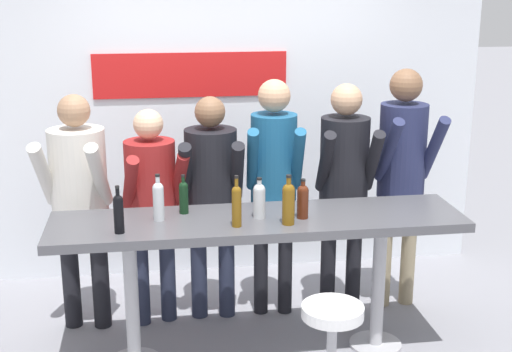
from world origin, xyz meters
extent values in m
cube|color=silver|center=(0.00, 1.58, 1.25)|extent=(4.27, 0.10, 2.51)
cube|color=red|center=(-0.33, 1.52, 1.71)|extent=(1.57, 0.02, 0.36)
cube|color=#4C4C51|center=(0.00, 0.00, 0.96)|extent=(2.67, 0.64, 0.06)
cylinder|color=#B2B2B7|center=(-0.83, 0.00, 0.49)|extent=(0.09, 0.09, 0.93)
cylinder|color=#B2B2B7|center=(0.83, 0.00, 0.49)|extent=(0.09, 0.09, 0.93)
cylinder|color=#B2B2B7|center=(0.83, 0.00, 0.01)|extent=(0.36, 0.36, 0.02)
cylinder|color=white|center=(0.35, -0.60, 0.60)|extent=(0.37, 0.37, 0.07)
cylinder|color=black|center=(-1.28, 0.62, 0.41)|extent=(0.13, 0.13, 0.82)
cylinder|color=black|center=(-1.07, 0.58, 0.41)|extent=(0.13, 0.13, 0.82)
cylinder|color=beige|center=(-1.17, 0.60, 1.15)|extent=(0.45, 0.45, 0.65)
sphere|color=#9E7556|center=(-1.17, 0.60, 1.60)|extent=(0.22, 0.22, 0.22)
cylinder|color=beige|center=(-1.38, 0.48, 1.20)|extent=(0.16, 0.41, 0.51)
cylinder|color=beige|center=(-1.02, 0.41, 1.20)|extent=(0.16, 0.41, 0.51)
cylinder|color=#23283D|center=(-0.78, 0.58, 0.38)|extent=(0.11, 0.11, 0.77)
cylinder|color=#23283D|center=(-0.58, 0.62, 0.38)|extent=(0.11, 0.11, 0.77)
cylinder|color=maroon|center=(-0.68, 0.60, 1.07)|extent=(0.42, 0.42, 0.61)
sphere|color=#D6AD89|center=(-0.68, 0.60, 1.50)|extent=(0.21, 0.21, 0.21)
cylinder|color=maroon|center=(-0.82, 0.42, 1.12)|extent=(0.16, 0.38, 0.47)
cylinder|color=maroon|center=(-0.48, 0.49, 1.12)|extent=(0.16, 0.38, 0.47)
cylinder|color=#23283D|center=(-0.35, 0.64, 0.40)|extent=(0.12, 0.12, 0.80)
cylinder|color=#23283D|center=(-0.14, 0.63, 0.40)|extent=(0.12, 0.12, 0.80)
cylinder|color=black|center=(-0.25, 0.63, 1.12)|extent=(0.40, 0.40, 0.64)
sphere|color=brown|center=(-0.25, 0.63, 1.57)|extent=(0.22, 0.22, 0.22)
cylinder|color=black|center=(-0.43, 0.49, 1.17)|extent=(0.11, 0.39, 0.49)
cylinder|color=black|center=(-0.08, 0.47, 1.17)|extent=(0.11, 0.39, 0.49)
cylinder|color=black|center=(0.12, 0.63, 0.43)|extent=(0.11, 0.11, 0.86)
cylinder|color=black|center=(0.30, 0.61, 0.43)|extent=(0.11, 0.11, 0.86)
cylinder|color=#19517A|center=(0.21, 0.62, 1.20)|extent=(0.37, 0.37, 0.68)
sphere|color=tan|center=(0.21, 0.62, 1.67)|extent=(0.23, 0.23, 0.23)
cylinder|color=#19517A|center=(0.03, 0.48, 1.25)|extent=(0.12, 0.40, 0.52)
cylinder|color=#19517A|center=(0.35, 0.44, 1.25)|extent=(0.12, 0.40, 0.52)
cylinder|color=black|center=(0.63, 0.60, 0.42)|extent=(0.11, 0.11, 0.84)
cylinder|color=black|center=(0.82, 0.58, 0.42)|extent=(0.11, 0.11, 0.84)
cylinder|color=black|center=(0.73, 0.59, 1.17)|extent=(0.38, 0.38, 0.66)
sphere|color=tan|center=(0.73, 0.59, 1.64)|extent=(0.23, 0.23, 0.23)
cylinder|color=black|center=(0.55, 0.44, 1.22)|extent=(0.11, 0.40, 0.51)
cylinder|color=black|center=(0.88, 0.42, 1.22)|extent=(0.11, 0.40, 0.51)
cylinder|color=gray|center=(1.08, 0.63, 0.44)|extent=(0.11, 0.11, 0.88)
cylinder|color=gray|center=(1.27, 0.63, 0.44)|extent=(0.11, 0.11, 0.88)
cylinder|color=#23284C|center=(1.17, 0.63, 1.23)|extent=(0.36, 0.36, 0.70)
sphere|color=brown|center=(1.17, 0.63, 1.72)|extent=(0.24, 0.24, 0.24)
cylinder|color=#23284C|center=(1.01, 0.45, 1.28)|extent=(0.09, 0.41, 0.54)
cylinder|color=#23284C|center=(1.34, 0.46, 1.28)|extent=(0.09, 0.41, 0.54)
cylinder|color=#B7BCC1|center=(0.01, -0.01, 1.08)|extent=(0.08, 0.08, 0.19)
sphere|color=#B7BCC1|center=(0.01, -0.01, 1.18)|extent=(0.08, 0.08, 0.08)
cylinder|color=#B7BCC1|center=(0.01, -0.01, 1.21)|extent=(0.03, 0.03, 0.07)
cylinder|color=black|center=(0.01, -0.01, 1.25)|extent=(0.03, 0.03, 0.01)
cylinder|color=#B7BCC1|center=(-0.63, 0.04, 1.09)|extent=(0.07, 0.07, 0.21)
sphere|color=#B7BCC1|center=(-0.63, 0.04, 1.20)|extent=(0.07, 0.07, 0.07)
cylinder|color=#B7BCC1|center=(-0.63, 0.04, 1.24)|extent=(0.03, 0.03, 0.08)
cylinder|color=black|center=(-0.63, 0.04, 1.28)|extent=(0.03, 0.03, 0.02)
cylinder|color=brown|center=(-0.16, -0.15, 1.10)|extent=(0.06, 0.06, 0.23)
sphere|color=brown|center=(-0.16, -0.15, 1.22)|extent=(0.06, 0.06, 0.06)
cylinder|color=brown|center=(-0.16, -0.15, 1.26)|extent=(0.02, 0.02, 0.08)
cylinder|color=black|center=(-0.16, -0.15, 1.31)|extent=(0.03, 0.03, 0.02)
cylinder|color=black|center=(-0.87, -0.16, 1.09)|extent=(0.06, 0.06, 0.21)
sphere|color=black|center=(-0.87, -0.16, 1.20)|extent=(0.06, 0.06, 0.06)
cylinder|color=black|center=(-0.87, -0.16, 1.23)|extent=(0.02, 0.02, 0.07)
cylinder|color=black|center=(-0.87, -0.16, 1.28)|extent=(0.03, 0.03, 0.02)
cylinder|color=brown|center=(0.17, -0.15, 1.10)|extent=(0.08, 0.08, 0.22)
sphere|color=brown|center=(0.17, -0.15, 1.21)|extent=(0.08, 0.08, 0.08)
cylinder|color=brown|center=(0.17, -0.15, 1.25)|extent=(0.03, 0.03, 0.08)
cylinder|color=black|center=(0.17, -0.15, 1.30)|extent=(0.03, 0.03, 0.02)
cylinder|color=black|center=(-0.47, 0.15, 1.08)|extent=(0.06, 0.06, 0.18)
sphere|color=black|center=(-0.47, 0.15, 1.17)|extent=(0.06, 0.06, 0.06)
cylinder|color=black|center=(-0.47, 0.15, 1.20)|extent=(0.02, 0.02, 0.06)
cylinder|color=black|center=(-0.47, 0.15, 1.24)|extent=(0.03, 0.03, 0.01)
cylinder|color=#4C1E0F|center=(0.28, -0.05, 1.08)|extent=(0.07, 0.07, 0.18)
sphere|color=#4C1E0F|center=(0.28, -0.05, 1.17)|extent=(0.07, 0.07, 0.07)
cylinder|color=#4C1E0F|center=(0.28, -0.05, 1.20)|extent=(0.03, 0.03, 0.06)
cylinder|color=black|center=(0.28, -0.05, 1.24)|extent=(0.03, 0.03, 0.01)
camera|label=1|loc=(-0.65, -4.28, 2.49)|focal=50.00mm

